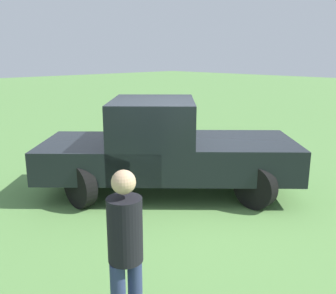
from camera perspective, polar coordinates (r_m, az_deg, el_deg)
ground_plane at (r=6.81m, az=1.49°, el=-8.63°), size 80.00×80.00×0.00m
pickup_truck at (r=7.11m, az=-0.99°, el=0.27°), size 4.72×4.69×1.81m
person_bystander at (r=3.49m, az=-6.55°, el=-14.99°), size 0.32×0.34×1.66m
traffic_cone at (r=10.67m, az=-11.87°, el=0.99°), size 0.32×0.32×0.55m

